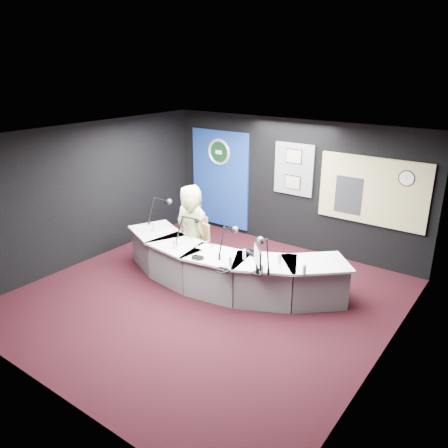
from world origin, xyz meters
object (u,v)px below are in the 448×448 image
Objects in this scene: armchair_left at (192,241)px; person_woman at (192,235)px; armchair_right at (193,249)px; broadcast_desk at (223,267)px; person_man at (191,224)px.

person_woman reaches higher than armchair_left.
person_woman is (0.00, 0.00, 0.30)m from armchair_right.
person_man is at bearing 156.34° from broadcast_desk.
armchair_right is (0.32, -0.34, 0.03)m from armchair_left.
armchair_left is 0.47m from armchair_right.
person_woman is (0.32, -0.34, 0.33)m from armchair_left.
broadcast_desk is 0.86m from armchair_right.
broadcast_desk is 4.91× the size of armchair_right.
armchair_right is 0.57× the size of person_man.
person_man is (0.00, 0.00, 0.38)m from armchair_left.
person_man is at bearing -46.95° from person_woman.
armchair_right is at bearing -34.59° from armchair_left.
person_man is at bearing 143.24° from armchair_right.
person_man is (-0.32, 0.34, 0.35)m from armchair_right.
person_woman is (0.32, -0.34, -0.05)m from person_man.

